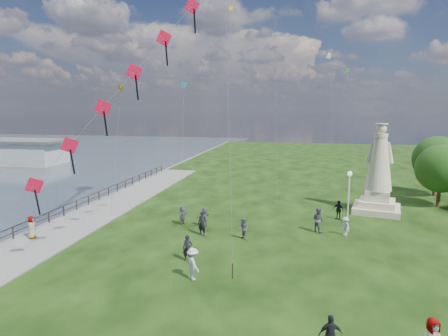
% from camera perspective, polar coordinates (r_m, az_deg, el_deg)
% --- Properties ---
extents(waterfront, '(200.00, 200.00, 1.51)m').
position_cam_1_polar(waterfront, '(33.39, -24.61, -8.43)').
color(waterfront, '#303D48').
rests_on(waterfront, ground).
extents(statue, '(4.83, 4.83, 8.20)m').
position_cam_1_polar(statue, '(37.07, 22.46, -1.59)').
color(statue, beige).
rests_on(statue, ground).
extents(lamppost, '(0.40, 0.40, 4.32)m').
position_cam_1_polar(lamppost, '(33.04, 18.53, -2.55)').
color(lamppost, silver).
rests_on(lamppost, ground).
extents(person_0, '(0.65, 0.46, 1.69)m').
position_cam_1_polar(person_0, '(24.05, -5.57, -12.07)').
color(person_0, black).
rests_on(person_0, ground).
extents(person_1, '(0.87, 0.91, 1.60)m').
position_cam_1_polar(person_1, '(27.68, 2.96, -9.27)').
color(person_1, '#595960').
rests_on(person_1, ground).
extents(person_2, '(1.26, 1.27, 1.83)m').
position_cam_1_polar(person_2, '(21.65, -4.77, -14.33)').
color(person_2, silver).
rests_on(person_2, ground).
extents(person_3, '(1.01, 0.67, 1.59)m').
position_cam_1_polar(person_3, '(16.48, 15.93, -23.18)').
color(person_3, black).
rests_on(person_3, ground).
extents(person_5, '(0.91, 1.57, 1.59)m').
position_cam_1_polar(person_5, '(31.27, -6.30, -7.16)').
color(person_5, '#595960').
rests_on(person_5, ground).
extents(person_6, '(0.76, 0.59, 1.86)m').
position_cam_1_polar(person_6, '(28.54, -3.34, -8.43)').
color(person_6, black).
rests_on(person_6, ground).
extents(person_7, '(1.10, 1.06, 1.94)m').
position_cam_1_polar(person_7, '(30.15, 14.12, -7.65)').
color(person_7, '#595960').
rests_on(person_7, ground).
extents(person_8, '(0.88, 1.05, 1.44)m').
position_cam_1_polar(person_8, '(29.93, 18.00, -8.45)').
color(person_8, silver).
rests_on(person_8, ground).
extents(person_9, '(1.09, 0.96, 1.67)m').
position_cam_1_polar(person_9, '(34.03, 17.03, -6.10)').
color(person_9, black).
rests_on(person_9, ground).
extents(person_10, '(0.68, 0.92, 1.69)m').
position_cam_1_polar(person_10, '(31.00, -27.26, -8.19)').
color(person_10, '#595960').
rests_on(person_10, ground).
extents(person_11, '(1.20, 1.63, 1.62)m').
position_cam_1_polar(person_11, '(30.56, -3.02, -7.48)').
color(person_11, '#595960').
rests_on(person_11, ground).
extents(red_kite_train, '(10.86, 9.35, 16.55)m').
position_cam_1_polar(red_kite_train, '(23.87, -16.17, 10.53)').
color(red_kite_train, black).
rests_on(red_kite_train, ground).
extents(small_kites, '(31.57, 15.32, 22.92)m').
position_cam_1_polar(small_kites, '(39.16, 8.35, 14.76)').
color(small_kites, teal).
rests_on(small_kites, ground).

